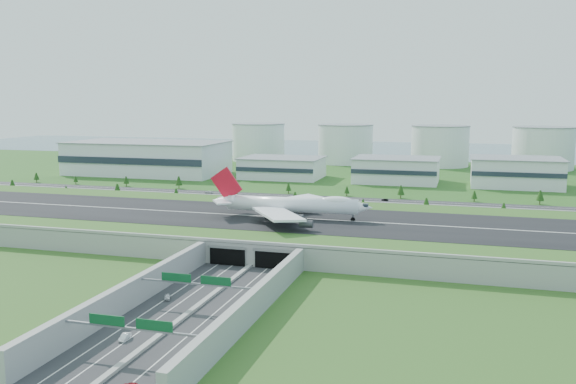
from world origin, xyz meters
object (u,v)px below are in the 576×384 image
(fuel_tank_a, at_px, (258,143))
(car_1, at_px, (125,337))
(car_2, at_px, (251,293))
(car_7, at_px, (208,192))
(boeing_747, at_px, (291,204))
(car_5, at_px, (385,200))
(car_0, at_px, (167,297))
(car_4, at_px, (101,192))

(fuel_tank_a, bearing_deg, car_1, -75.34)
(car_2, xyz_separation_m, car_7, (-93.35, 182.97, 0.11))
(car_2, bearing_deg, boeing_747, -93.37)
(car_2, height_order, car_5, car_2)
(car_0, bearing_deg, fuel_tank_a, 81.29)
(fuel_tank_a, distance_m, car_7, 211.30)
(boeing_747, height_order, car_0, boeing_747)
(fuel_tank_a, bearing_deg, boeing_747, -68.76)
(fuel_tank_a, height_order, car_0, fuel_tank_a)
(car_7, bearing_deg, car_5, 86.03)
(car_0, height_order, car_5, car_0)
(boeing_747, xyz_separation_m, car_1, (-8.09, -120.02, -13.30))
(fuel_tank_a, distance_m, car_1, 445.70)
(fuel_tank_a, relative_size, car_7, 9.09)
(car_2, relative_size, car_7, 0.90)
(car_1, xyz_separation_m, car_5, (34.96, 225.55, -0.08))
(car_7, bearing_deg, car_2, 22.05)
(fuel_tank_a, bearing_deg, car_4, -96.99)
(car_1, distance_m, car_4, 248.95)
(fuel_tank_a, distance_m, car_2, 411.96)
(boeing_747, bearing_deg, car_1, -97.12)
(fuel_tank_a, relative_size, car_2, 10.14)
(fuel_tank_a, bearing_deg, car_2, -71.45)
(fuel_tank_a, relative_size, car_5, 12.48)
(car_1, distance_m, car_2, 44.54)
(car_2, bearing_deg, car_4, -56.77)
(car_7, bearing_deg, car_1, 13.60)
(car_1, bearing_deg, car_0, 91.04)
(boeing_747, height_order, car_2, boeing_747)
(car_2, bearing_deg, car_7, -73.61)
(fuel_tank_a, xyz_separation_m, car_4, (-27.60, -225.26, -16.56))
(car_0, bearing_deg, car_2, 0.53)
(boeing_747, height_order, car_5, boeing_747)
(boeing_747, relative_size, car_1, 15.61)
(car_4, bearing_deg, car_0, -154.69)
(car_0, xyz_separation_m, car_1, (4.24, -30.46, -0.01))
(car_5, relative_size, car_7, 0.73)
(car_4, bearing_deg, fuel_tank_a, -19.53)
(car_0, relative_size, car_5, 1.10)
(car_1, bearing_deg, car_7, 101.68)
(boeing_747, bearing_deg, car_0, -101.10)
(car_1, height_order, car_4, car_4)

